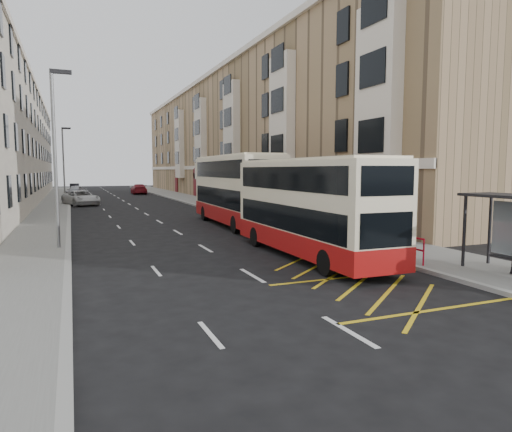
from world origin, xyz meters
name	(u,v)px	position (x,y,z in m)	size (l,w,h in m)	color
ground	(307,307)	(0.00, 0.00, 0.00)	(200.00, 200.00, 0.00)	black
pavement_right	(229,208)	(8.00, 30.00, 0.07)	(4.00, 120.00, 0.15)	slate
pavement_left	(49,214)	(-7.50, 30.00, 0.07)	(3.00, 120.00, 0.15)	slate
kerb_right	(209,209)	(6.00, 30.00, 0.07)	(0.25, 120.00, 0.15)	#969690
kerb_left	(69,214)	(-6.00, 30.00, 0.07)	(0.25, 120.00, 0.15)	#969690
road_markings	(124,201)	(0.00, 45.00, 0.01)	(10.00, 110.00, 0.01)	silver
terrace_right	(241,140)	(14.88, 45.38, 7.52)	(10.75, 79.00, 15.25)	tan
guard_railing	(370,235)	(6.25, 5.75, 0.86)	(0.06, 6.56, 1.01)	red
street_lamp_near	(56,149)	(-6.35, 12.00, 4.64)	(0.93, 0.18, 8.00)	gray
street_lamp_far	(64,161)	(-6.35, 42.00, 4.64)	(0.93, 0.18, 8.00)	gray
double_decker_front	(309,208)	(3.46, 6.28, 2.11)	(2.47, 10.43, 4.15)	#FBECC3
double_decker_rear	(235,190)	(4.30, 17.85, 2.36)	(3.03, 11.68, 4.63)	#FBECC3
pedestrian_far	(362,228)	(6.35, 6.55, 1.08)	(1.09, 0.46, 1.87)	black
white_van	(81,198)	(-4.84, 40.27, 0.77)	(2.57, 5.57, 1.55)	silver
car_silver	(75,191)	(-5.20, 57.67, 0.78)	(1.84, 4.58, 1.56)	#AEAFB5
car_dark	(75,188)	(-5.20, 72.28, 0.70)	(1.48, 4.25, 1.40)	black
car_red	(139,189)	(3.87, 60.82, 0.76)	(2.14, 5.26, 1.53)	maroon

